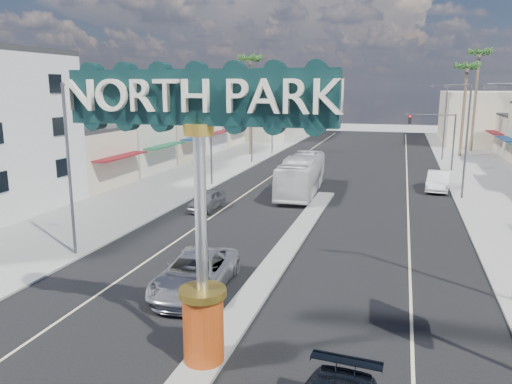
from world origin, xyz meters
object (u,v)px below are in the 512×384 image
Objects in this scene: gateway_sign at (200,185)px; streetlight_r_far at (444,118)px; traffic_signal_right at (436,130)px; streetlight_l_near at (71,161)px; streetlight_r_mid at (465,136)px; palm_right_far at (479,59)px; traffic_signal_left at (267,127)px; car_parked_left at (207,200)px; city_bus at (301,175)px; palm_right_mid at (467,71)px; suv_left at (196,273)px; streetlight_l_mid at (212,129)px; palm_left_far at (250,64)px; streetlight_l_far at (273,116)px; car_parked_right at (438,181)px.

streetlight_r_far is at bearing 78.22° from gateway_sign.
gateway_sign is 1.53× the size of traffic_signal_right.
streetlight_l_near is 28.90m from streetlight_r_mid.
streetlight_r_mid is 33.14m from palm_right_far.
car_parked_left is at bearing -86.01° from traffic_signal_left.
traffic_signal_left is (-9.18, 42.02, -1.65)m from gateway_sign.
car_parked_left is 0.37× the size of city_bus.
palm_right_mid is 41.54m from car_parked_left.
suv_left is (-2.56, 5.38, -5.09)m from gateway_sign.
streetlight_l_mid is 0.64× the size of palm_right_far.
streetlight_l_far is at bearing 37.92° from palm_left_far.
palm_right_mid is at bearing 67.94° from suv_left.
traffic_signal_right is 14.07m from streetlight_r_mid.
palm_right_far is at bearing 23.20° from palm_left_far.
gateway_sign reaches higher than city_bus.
car_parked_right is (-6.00, -28.79, -11.55)m from palm_right_far.
streetlight_r_far is 0.80× the size of city_bus.
car_parked_left is at bearing -119.06° from palm_right_far.
streetlight_l_far is (0.00, 22.00, 0.00)m from streetlight_l_mid.
car_parked_left is 20.42m from car_parked_right.
palm_right_far reaches higher than streetlight_r_mid.
streetlight_r_mid reaches higher than city_bus.
traffic_signal_left is 21.20m from streetlight_r_far.
palm_right_mid is (23.43, 46.00, 5.54)m from streetlight_l_near.
car_parked_left is at bearing -128.62° from city_bus.
gateway_sign is 51.10m from streetlight_r_far.
car_parked_right is at bearing 19.06° from city_bus.
gateway_sign is 55.76m from palm_right_mid.
car_parked_left is at bearing -126.52° from traffic_signal_right.
streetlight_l_mid is 24.34m from suv_left.
traffic_signal_right is 1.00× the size of suv_left.
gateway_sign reaches higher than streetlight_r_mid.
gateway_sign is 1.53× the size of suv_left.
palm_right_far is (25.43, 52.00, 7.32)m from streetlight_l_near.
streetlight_r_far is at bearing 59.15° from city_bus.
palm_right_mid is 1.07× the size of city_bus.
suv_left is 0.53× the size of city_bus.
palm_right_mid is at bearing 63.01° from streetlight_l_near.
palm_right_far is at bearing 63.94° from streetlight_l_near.
city_bus is at bearing -152.34° from car_parked_right.
palm_right_far is at bearing 81.88° from streetlight_r_mid.
streetlight_l_near is at bearing -119.99° from traffic_signal_right.
palm_right_mid reaches higher than streetlight_r_mid.
palm_right_mid is at bearing 58.49° from city_bus.
palm_left_far is (-23.43, 20.00, 6.43)m from streetlight_r_mid.
streetlight_r_mid is (10.43, 28.02, -0.86)m from gateway_sign.
streetlight_r_far is (20.87, 0.00, 0.00)m from streetlight_l_far.
gateway_sign reaches higher than car_parked_right.
palm_right_mid is at bearing 86.21° from car_parked_right.
traffic_signal_right is 0.43× the size of palm_right_far.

